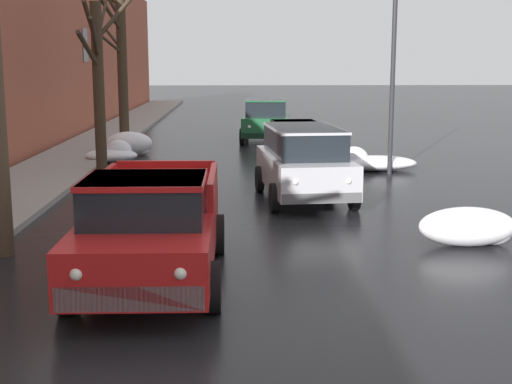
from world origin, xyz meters
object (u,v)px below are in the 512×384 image
Objects in this scene: suv_green_parked_far_down_block at (267,118)px; bare_tree_far_down_block at (120,57)px; suv_silver_parked_kerbside_close at (304,161)px; street_lamp_post at (393,59)px; bare_tree_mid_block at (99,77)px; sedan_black_parked_kerbside_mid at (297,142)px; pickup_truck_red_approaching_near_lane at (151,227)px.

bare_tree_far_down_block is at bearing -144.83° from suv_green_parked_far_down_block.
street_lamp_post is at bearing 53.40° from suv_silver_parked_kerbside_close.
bare_tree_far_down_block is at bearing 91.17° from bare_tree_mid_block.
suv_silver_parked_kerbside_close reaches higher than sedan_black_parked_kerbside_mid.
bare_tree_mid_block is 1.25× the size of suv_green_parked_far_down_block.
bare_tree_mid_block is at bearing 177.37° from street_lamp_post.
pickup_truck_red_approaching_near_lane is at bearing -75.86° from bare_tree_mid_block.
sedan_black_parked_kerbside_mid is (0.37, 6.14, -0.23)m from suv_silver_parked_kerbside_close.
suv_silver_parked_kerbside_close is at bearing 65.30° from pickup_truck_red_approaching_near_lane.
pickup_truck_red_approaching_near_lane is 7.19m from suv_silver_parked_kerbside_close.
suv_silver_parked_kerbside_close is (5.88, -9.25, -2.57)m from bare_tree_far_down_block.
suv_green_parked_far_down_block is (5.47, 8.66, -1.94)m from bare_tree_mid_block.
suv_green_parked_far_down_block is (-0.32, 13.17, 0.00)m from suv_silver_parked_kerbside_close.
suv_silver_parked_kerbside_close is 5.68m from street_lamp_post.
bare_tree_far_down_block is 1.09× the size of street_lamp_post.
suv_green_parked_far_down_block is at bearing 35.17° from bare_tree_far_down_block.
bare_tree_far_down_block reaches higher than pickup_truck_red_approaching_near_lane.
suv_green_parked_far_down_block is at bearing 91.38° from suv_silver_parked_kerbside_close.
sedan_black_parked_kerbside_mid is (3.38, 12.67, -0.13)m from pickup_truck_red_approaching_near_lane.
bare_tree_far_down_block is 1.54× the size of suv_silver_parked_kerbside_close.
bare_tree_far_down_block reaches higher than street_lamp_post.
bare_tree_far_down_block reaches higher than sedan_black_parked_kerbside_mid.
bare_tree_mid_block is 1.31× the size of suv_silver_parked_kerbside_close.
pickup_truck_red_approaching_near_lane reaches higher than sedan_black_parked_kerbside_mid.
bare_tree_mid_block is 4.78m from bare_tree_far_down_block.
suv_green_parked_far_down_block is (2.69, 19.71, 0.11)m from pickup_truck_red_approaching_near_lane.
bare_tree_mid_block is 6.73m from sedan_black_parked_kerbside_mid.
bare_tree_mid_block reaches higher than suv_green_parked_far_down_block.
street_lamp_post reaches higher than suv_silver_parked_kerbside_close.
sedan_black_parked_kerbside_mid is 0.72× the size of street_lamp_post.
pickup_truck_red_approaching_near_lane is at bearing -114.70° from suv_silver_parked_kerbside_close.
sedan_black_parked_kerbside_mid is at bearing 75.07° from pickup_truck_red_approaching_near_lane.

